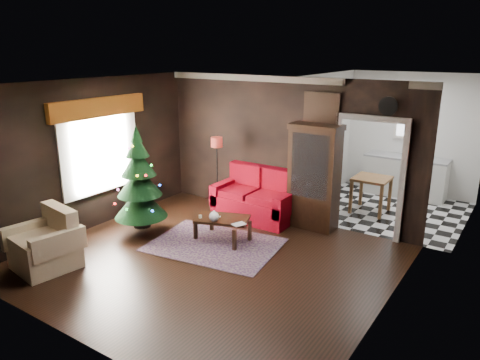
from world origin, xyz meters
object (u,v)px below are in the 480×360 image
Objects in this scene: teapot at (214,216)px; floor_lamp at (217,173)px; loveseat at (255,195)px; armchair at (44,240)px; curio_cabinet at (314,179)px; coffee_table at (222,229)px; wall_clock at (388,106)px; kitchen_table at (371,195)px; christmas_tree at (139,179)px.

floor_lamp is at bearing 124.55° from teapot.
armchair is at bearing -113.56° from loveseat.
curio_cabinet is (1.15, 0.22, 0.45)m from loveseat.
coffee_table is at bearing -125.91° from curio_cabinet.
loveseat is 3.04m from wall_clock.
wall_clock is 2.43m from kitchen_table.
loveseat is at bearing 75.30° from armchair.
floor_lamp is 1.80m from christmas_tree.
wall_clock reaches higher than floor_lamp.
curio_cabinet reaches higher than teapot.
wall_clock is at bearing 8.53° from curio_cabinet.
floor_lamp is (-0.88, -0.09, 0.33)m from loveseat.
kitchen_table is at bearing 61.01° from teapot.
teapot is at bearing -93.97° from coffee_table.
loveseat reaches higher than coffee_table.
teapot is at bearing -55.45° from floor_lamp.
curio_cabinet is at bearing -114.44° from kitchen_table.
coffee_table is (-1.06, -1.47, -0.73)m from curio_cabinet.
curio_cabinet is 1.88m from wall_clock.
loveseat is 3.97m from armchair.
floor_lamp is at bearing 129.81° from coffee_table.
coffee_table is at bearing 86.03° from teapot.
curio_cabinet is at bearing 10.83° from loveseat.
christmas_tree is at bearing -140.69° from curio_cabinet.
curio_cabinet is 1.95m from coffee_table.
curio_cabinet is at bearing 39.31° from christmas_tree.
kitchen_table is (1.73, 3.12, -0.15)m from teapot.
christmas_tree is 2.00× the size of armchair.
coffee_table is at bearing -120.59° from kitchen_table.
teapot is at bearing 13.87° from christmas_tree.
wall_clock is at bearing 36.06° from coffee_table.
armchair is (-1.59, -3.64, -0.04)m from loveseat.
wall_clock is at bearing -66.25° from kitchen_table.
curio_cabinet is 2.05m from teapot.
curio_cabinet is 2.06× the size of coffee_table.
christmas_tree reaches higher than teapot.
curio_cabinet is at bearing 54.09° from coffee_table.
floor_lamp is at bearing 75.07° from christmas_tree.
teapot is 3.48m from wall_clock.
wall_clock reaches higher than kitchen_table.
christmas_tree is at bearing -104.93° from floor_lamp.
kitchen_table is (1.80, 1.65, -0.12)m from loveseat.
coffee_table is 0.37m from teapot.
kitchen_table is at bearing 113.75° from wall_clock.
christmas_tree reaches higher than curio_cabinet.
floor_lamp reaches higher than loveseat.
wall_clock is 0.43× the size of kitchen_table.
loveseat is 1.28m from coffee_table.
loveseat is 8.52× the size of teapot.
coffee_table is 3.37m from kitchen_table.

